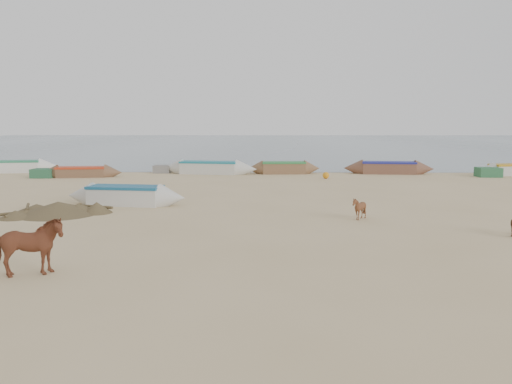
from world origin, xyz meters
TOP-DOWN VIEW (x-y plane):
  - ground at (0.00, 0.00)m, footprint 140.00×140.00m
  - sea at (0.00, 82.00)m, footprint 160.00×160.00m
  - cow_adult at (-5.30, -3.66)m, footprint 1.83×1.30m
  - calf_front at (3.93, 3.63)m, footprint 0.89×0.82m
  - near_canoe at (-5.91, 6.92)m, footprint 5.64×1.96m
  - debris_pile at (-8.02, 4.64)m, footprint 3.89×3.89m
  - waterline_canoes at (1.75, 20.66)m, footprint 50.33×5.14m
  - beach_clutter at (4.26, 19.71)m, footprint 44.51×4.62m

SIDE VIEW (x-z plane):
  - ground at x=0.00m, z-range 0.00..0.00m
  - sea at x=0.00m, z-range 0.01..0.01m
  - debris_pile at x=-8.02m, z-range 0.00..0.50m
  - beach_clutter at x=4.26m, z-range -0.02..0.62m
  - waterline_canoes at x=1.75m, z-range -0.03..0.88m
  - near_canoe at x=-5.91m, z-range 0.00..0.86m
  - calf_front at x=3.93m, z-range 0.00..0.86m
  - cow_adult at x=-5.30m, z-range 0.00..1.41m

